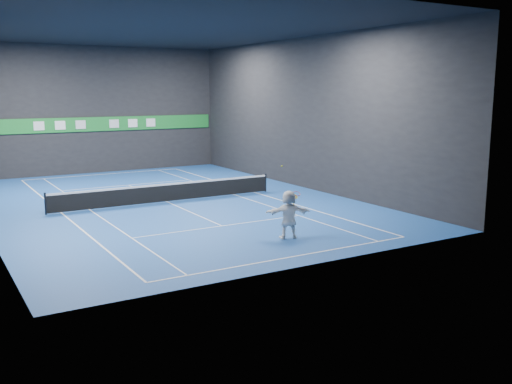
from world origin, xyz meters
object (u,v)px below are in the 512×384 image
player (289,214)px  tennis_net (167,192)px  tennis_ball (282,166)px  tennis_racket (296,195)px

player → tennis_net: (-1.34, 9.63, -0.44)m
tennis_ball → tennis_racket: size_ratio=0.10×
player → tennis_racket: (0.38, 0.05, 0.73)m
player → tennis_racket: bearing=-150.9°
player → tennis_net: player is taller
tennis_net → tennis_racket: 9.81m
tennis_ball → player: bearing=6.0°
tennis_net → tennis_racket: (1.72, -9.59, 1.17)m
player → tennis_net: 9.74m
player → tennis_ball: 2.01m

